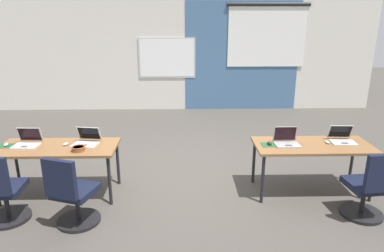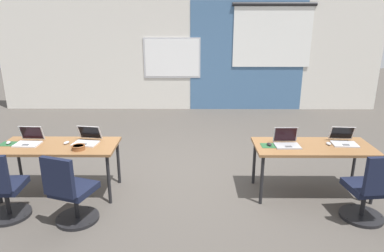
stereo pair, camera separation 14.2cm
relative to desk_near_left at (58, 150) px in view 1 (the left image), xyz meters
The scene contains 18 objects.
ground_plane 1.96m from the desk_near_left, 18.92° to the left, with size 24.00×24.00×0.00m.
back_wall_assembly 5.18m from the desk_near_left, 69.43° to the left, with size 10.00×0.27×2.80m.
desk_near_left is the anchor object (origin of this frame).
desk_near_right 3.50m from the desk_near_left, ahead, with size 1.60×0.70×0.72m.
laptop_near_left_inner 0.40m from the desk_near_left, 13.65° to the left, with size 0.38×0.37×0.22m.
mouse_near_left_inner 0.13m from the desk_near_left, 24.55° to the left, with size 0.09×0.11×0.03m.
chair_near_left_inner 0.92m from the desk_near_left, 62.38° to the right, with size 0.56×0.61×0.92m.
laptop_near_right_inner 3.13m from the desk_near_left, ahead, with size 0.34×0.28×0.24m.
mousepad_near_right_inner 2.89m from the desk_near_left, ahead, with size 0.22×0.19×0.00m.
mouse_near_right_inner 2.89m from the desk_near_left, ahead, with size 0.07×0.11×0.03m.
laptop_near_left_end 0.44m from the desk_near_left, behind, with size 0.34×0.32×0.23m.
mousepad_near_left_end 0.70m from the desk_near_left, behind, with size 0.22×0.19×0.00m.
mouse_near_left_end 0.71m from the desk_near_left, behind, with size 0.07×0.11×0.03m.
chair_near_left_end 0.88m from the desk_near_left, 122.89° to the right, with size 0.52×0.55×0.92m.
laptop_near_right_end 3.94m from the desk_near_left, ahead, with size 0.35×0.34×0.22m.
mouse_near_right_end 3.72m from the desk_near_left, ahead, with size 0.06×0.10×0.03m.
chair_near_right_end 4.04m from the desk_near_left, 10.06° to the right, with size 0.52×0.56×0.92m.
snack_bowl 0.39m from the desk_near_left, 26.98° to the right, with size 0.18×0.18×0.06m.
Camera 1 is at (-0.02, -5.03, 2.40)m, focal length 32.34 mm.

